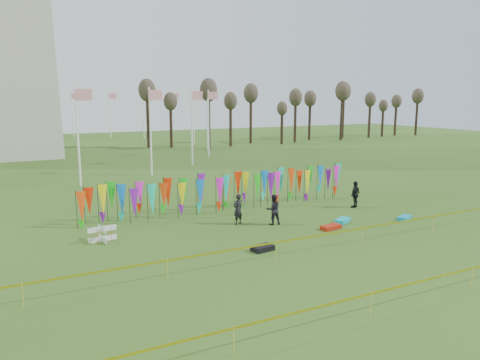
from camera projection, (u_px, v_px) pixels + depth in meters
name	position (u px, v px, depth m)	size (l,w,h in m)	color
ground	(298.00, 247.00, 22.51)	(160.00, 160.00, 0.00)	#294A15
banner_row	(227.00, 188.00, 29.65)	(18.64, 0.64, 2.28)	black
caution_tape_near	(308.00, 238.00, 21.29)	(26.00, 0.02, 0.90)	#E4E604
caution_tape_far	(412.00, 285.00, 16.00)	(26.00, 0.02, 0.90)	#E4E604
tree_line	(308.00, 103.00, 74.40)	(53.92, 1.92, 7.84)	#36241B
box_kite	(102.00, 234.00, 23.24)	(0.73, 0.73, 0.81)	red
person_left	(238.00, 209.00, 26.38)	(0.64, 0.46, 1.74)	black
person_mid	(273.00, 209.00, 26.34)	(0.84, 0.52, 1.73)	black
person_right	(355.00, 194.00, 30.40)	(1.02, 0.58, 1.75)	black
kite_bag_turquoise	(343.00, 221.00, 26.89)	(1.10, 0.55, 0.22)	#0DB6C9
kite_bag_red	(331.00, 227.00, 25.53)	(1.19, 0.55, 0.22)	#B6210C
kite_bag_black	(263.00, 248.00, 21.93)	(1.04, 0.60, 0.24)	black
kite_bag_teal	(405.00, 218.00, 27.54)	(1.06, 0.51, 0.20)	#0E99C6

